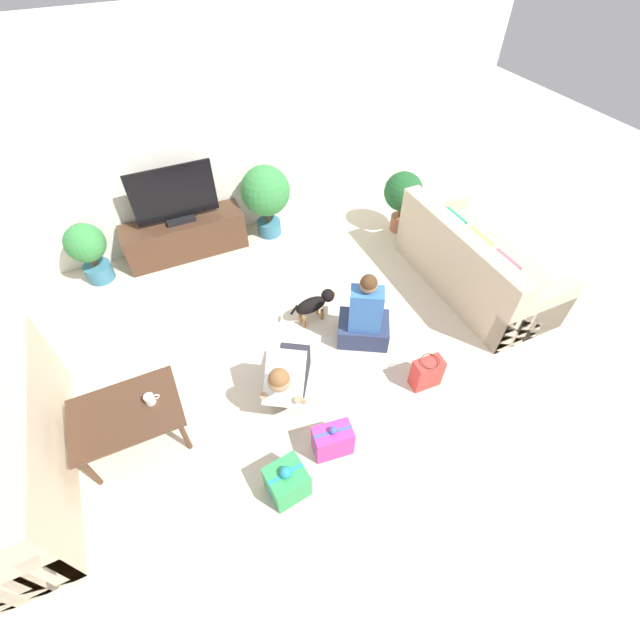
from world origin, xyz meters
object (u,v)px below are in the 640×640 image
Objects in this scene: sofa_right at (473,265)px; gift_box_b at (333,440)px; sofa_left at (6,462)px; potted_plant_back_left at (88,249)px; tv_console at (186,237)px; gift_bag_a at (427,373)px; coffee_table at (126,415)px; tv at (175,198)px; potted_plant_back_right at (266,194)px; mug at (150,399)px; person_sitting at (365,318)px; gift_box_a at (287,481)px; potted_plant_corner_right at (403,194)px; dog at (315,303)px; person_kneeling at (288,375)px.

sofa_right is 2.66m from gift_box_b.
potted_plant_back_left is (0.84, 2.33, 0.14)m from sofa_left.
tv_console is 3.37m from gift_bag_a.
tv reaches higher than coffee_table.
potted_plant_back_right is 7.90× the size of mug.
person_sitting is 1.31m from gift_box_b.
gift_box_a is at bearing 62.67° from sofa_left.
coffee_table is at bearing -155.05° from potted_plant_corner_right.
dog is (0.99, -1.74, -0.57)m from tv.
potted_plant_back_left is (-3.93, 1.97, 0.14)m from sofa_right.
dog is (0.64, 0.82, -0.11)m from person_kneeling.
potted_plant_back_left is at bearing 152.07° from person_kneeling.
potted_plant_corner_right is 3.85m from potted_plant_back_left.
potted_plant_corner_right reaches higher than gift_bag_a.
potted_plant_corner_right is 3.82m from gift_box_a.
sofa_left is 2.35× the size of potted_plant_corner_right.
gift_box_a is (1.93, -1.00, -0.15)m from sofa_left.
gift_box_b is at bearing -81.41° from tv.
person_kneeling is 1.15m from mug.
coffee_table is 4.09m from potted_plant_corner_right.
potted_plant_back_right is at bearing 51.86° from mug.
gift_box_a is at bearing -71.85° from potted_plant_back_left.
mug is (-1.77, -0.68, 0.28)m from dog.
sofa_left is 2.11× the size of person_sitting.
sofa_left is 5.41× the size of gift_bag_a.
potted_plant_corner_right is at bearing 44.73° from gift_box_a.
potted_plant_back_left is 2.89m from person_kneeling.
person_kneeling reaches higher than gift_box_b.
person_sitting is at bearing -59.27° from tv_console.
person_kneeling is at bearing -141.74° from potted_plant_corner_right.
potted_plant_corner_right is 2.07m from person_sitting.
person_sitting is at bearing -42.11° from potted_plant_back_left.
tv_console is 3.38m from gift_box_a.
person_sitting reaches higher than dog.
person_kneeling is (2.28, -0.18, 0.03)m from sofa_left.
tv_console is at bearing 2.64° from potted_plant_back_left.
potted_plant_back_right reaches higher than gift_box_b.
sofa_left reaches higher than gift_box_a.
sofa_right is 2.25× the size of coffee_table.
dog is at bearing 115.88° from gift_bag_a.
mug is (0.30, -2.37, 0.06)m from potted_plant_back_left.
person_sitting is at bearing -83.74° from potted_plant_back_right.
tv_console is 1.10m from potted_plant_back_left.
sofa_right is 2.42× the size of person_kneeling.
person_sitting is (1.32, -2.22, 0.08)m from tv_console.
sofa_right is at bearing 6.38° from mug.
sofa_right reaches higher than potted_plant_corner_right.
tv is at bearing 130.12° from person_kneeling.
potted_plant_back_left is 1.98× the size of gift_box_a.
sofa_left is at bearing 96.97° from dog.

